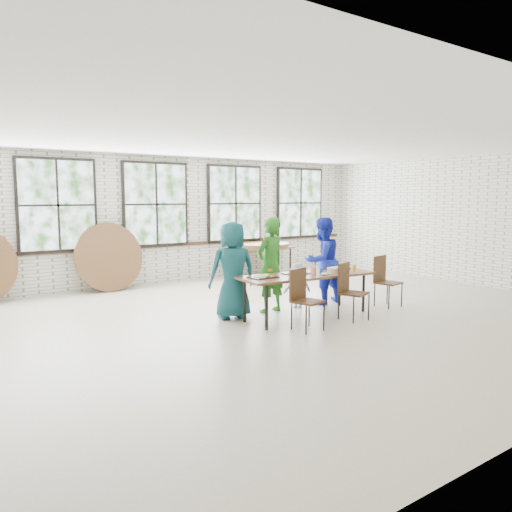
{
  "coord_description": "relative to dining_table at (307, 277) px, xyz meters",
  "views": [
    {
      "loc": [
        -4.87,
        -6.45,
        2.05
      ],
      "look_at": [
        0.0,
        0.4,
        1.05
      ],
      "focal_mm": 35.0,
      "sensor_mm": 36.0,
      "label": 1
    }
  ],
  "objects": [
    {
      "name": "adult_teal",
      "position": [
        -1.09,
        0.65,
        0.13
      ],
      "size": [
        0.9,
        0.68,
        1.64
      ],
      "primitive_type": "imported",
      "rotation": [
        0.0,
        0.0,
        2.92
      ],
      "color": "#175558",
      "rests_on": "ground"
    },
    {
      "name": "tabletop_clutter",
      "position": [
        0.08,
        -0.01,
        0.08
      ],
      "size": [
        2.08,
        0.64,
        0.11
      ],
      "color": "black",
      "rests_on": "dining_table"
    },
    {
      "name": "adult_green",
      "position": [
        -0.29,
        0.65,
        0.16
      ],
      "size": [
        0.67,
        0.5,
        1.69
      ],
      "primitive_type": "imported",
      "rotation": [
        0.0,
        0.0,
        3.3
      ],
      "color": "#25701E",
      "rests_on": "ground"
    },
    {
      "name": "chair_spare",
      "position": [
        1.75,
        -0.19,
        -0.13
      ],
      "size": [
        0.49,
        0.48,
        0.95
      ],
      "rotation": [
        0.0,
        0.0,
        0.19
      ],
      "color": "#482D18",
      "rests_on": "ground"
    },
    {
      "name": "adult_blue",
      "position": [
        0.95,
        0.65,
        0.14
      ],
      "size": [
        0.84,
        0.67,
        1.66
      ],
      "primitive_type": "imported",
      "rotation": [
        0.0,
        0.0,
        3.2
      ],
      "color": "#1929B5",
      "rests_on": "ground"
    },
    {
      "name": "round_tops_stacked",
      "position": [
        1.93,
        4.03,
        0.12
      ],
      "size": [
        1.5,
        1.5,
        0.13
      ],
      "color": "brown",
      "rests_on": "storage_table"
    },
    {
      "name": "chair_near_left",
      "position": [
        -0.59,
        -0.58,
        -0.13
      ],
      "size": [
        0.51,
        0.5,
        0.95
      ],
      "rotation": [
        0.0,
        0.0,
        0.25
      ],
      "color": "#482D18",
      "rests_on": "ground"
    },
    {
      "name": "toddler",
      "position": [
        0.34,
        0.65,
        -0.27
      ],
      "size": [
        0.6,
        0.44,
        0.83
      ],
      "primitive_type": "imported",
      "rotation": [
        0.0,
        0.0,
        2.87
      ],
      "color": "#13153C",
      "rests_on": "ground"
    },
    {
      "name": "chair_near_right",
      "position": [
        0.45,
        -0.54,
        -0.13
      ],
      "size": [
        0.54,
        0.53,
        0.95
      ],
      "rotation": [
        0.0,
        0.0,
        0.36
      ],
      "color": "#482D18",
      "rests_on": "ground"
    },
    {
      "name": "dining_table",
      "position": [
        0.0,
        0.0,
        0.0
      ],
      "size": [
        2.47,
        1.04,
        0.74
      ],
      "rotation": [
        0.0,
        0.0,
        -0.1
      ],
      "color": "brown",
      "rests_on": "ground"
    },
    {
      "name": "round_tops_leaning",
      "position": [
        -3.22,
        4.34,
        0.05
      ],
      "size": [
        4.11,
        0.47,
        1.49
      ],
      "color": "brown",
      "rests_on": "ground"
    },
    {
      "name": "room",
      "position": [
        -0.7,
        4.55,
        1.14
      ],
      "size": [
        12.0,
        12.0,
        12.0
      ],
      "color": "#C2B59A",
      "rests_on": "ground"
    },
    {
      "name": "storage_table",
      "position": [
        1.93,
        4.03,
        -0.0
      ],
      "size": [
        1.86,
        0.92,
        0.74
      ],
      "rotation": [
        0.0,
        0.0,
        0.1
      ],
      "color": "brown",
      "rests_on": "ground"
    }
  ]
}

